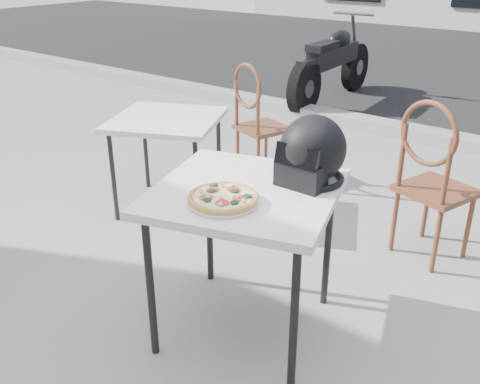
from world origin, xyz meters
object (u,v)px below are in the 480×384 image
Objects in this scene: cafe_table_main at (246,202)px; motorcycle at (333,65)px; pizza at (223,197)px; helmet at (312,153)px; cafe_chair_side at (256,115)px; cafe_chair_main at (432,173)px; plate at (223,202)px; cafe_table_side at (166,126)px.

motorcycle reaches higher than cafe_table_main.
motorcycle is (-1.76, 4.26, -0.34)m from pizza.
cafe_chair_side is at bearing 133.87° from helmet.
motorcycle reaches higher than cafe_chair_main.
helmet is at bearing -66.31° from motorcycle.
motorcycle is at bearing 112.42° from plate.
cafe_table_main is at bearing -69.85° from motorcycle.
cafe_chair_main is (0.46, 1.17, -0.13)m from cafe_table_main.
pizza is 0.35× the size of cafe_chair_side.
cafe_table_side is at bearing 143.24° from pizza.
helmet is 1.55m from cafe_table_side.
cafe_chair_main is 1.06× the size of cafe_table_side.
plate is 0.19× the size of motorcycle.
cafe_table_main is at bearing -126.78° from helmet.
cafe_chair_side reaches higher than plate.
cafe_chair_main is at bearing 72.16° from pizza.
cafe_chair_side is at bearing 124.26° from cafe_table_main.
cafe_chair_main reaches higher than cafe_table_main.
pizza reaches higher than plate.
pizza is 0.16× the size of motorcycle.
helmet is 1.88m from cafe_chair_side.
cafe_table_main is at bearing 96.06° from pizza.
cafe_chair_main reaches higher than pizza.
cafe_table_side is (-1.27, 0.95, -0.17)m from pizza.
cafe_chair_main is 3.65m from motorcycle.
cafe_chair_main is at bearing 74.36° from helmet.
cafe_chair_side reaches higher than cafe_table_side.
cafe_chair_side is (-1.53, 0.41, -0.03)m from cafe_chair_main.
plate is 0.40× the size of cafe_table_side.
pizza is 0.47m from helmet.
plate is at bearing 140.52° from cafe_chair_side.
pizza is at bearing -36.76° from cafe_table_side.
motorcycle reaches higher than cafe_table_side.
plate is 0.47m from helmet.
cafe_chair_side is (-1.10, 1.76, -0.26)m from pizza.
cafe_table_main is 0.21m from pizza.
plate reaches higher than cafe_table_main.
pizza is at bearing 90.13° from cafe_chair_main.
helmet reaches higher than cafe_table_main.
plate is at bearing -99.96° from pizza.
cafe_table_main is 0.37m from helmet.
cafe_table_side is 0.47× the size of motorcycle.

